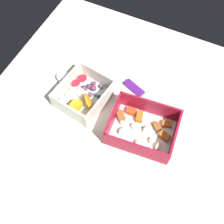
{
  "coord_description": "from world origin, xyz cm",
  "views": [
    {
      "loc": [
        15.43,
        -35.35,
        74.89
      ],
      "look_at": [
        -1.35,
        -0.27,
        4.0
      ],
      "focal_mm": 44.74,
      "sensor_mm": 36.0,
      "label": 1
    }
  ],
  "objects_px": {
    "fruit_bowl": "(83,95)",
    "paper_cup_liner": "(63,78)",
    "pasta_container": "(142,129)",
    "candy_bar": "(134,88)"
  },
  "relations": [
    {
      "from": "pasta_container",
      "to": "candy_bar",
      "type": "distance_m",
      "value": 0.15
    },
    {
      "from": "candy_bar",
      "to": "fruit_bowl",
      "type": "bearing_deg",
      "value": -141.71
    },
    {
      "from": "pasta_container",
      "to": "fruit_bowl",
      "type": "distance_m",
      "value": 0.2
    },
    {
      "from": "candy_bar",
      "to": "pasta_container",
      "type": "bearing_deg",
      "value": -58.15
    },
    {
      "from": "pasta_container",
      "to": "candy_bar",
      "type": "xyz_separation_m",
      "value": [
        -0.08,
        0.12,
        -0.02
      ]
    },
    {
      "from": "candy_bar",
      "to": "paper_cup_liner",
      "type": "relative_size",
      "value": 1.95
    },
    {
      "from": "candy_bar",
      "to": "paper_cup_liner",
      "type": "distance_m",
      "value": 0.23
    },
    {
      "from": "fruit_bowl",
      "to": "paper_cup_liner",
      "type": "relative_size",
      "value": 4.64
    },
    {
      "from": "fruit_bowl",
      "to": "paper_cup_liner",
      "type": "xyz_separation_m",
      "value": [
        -0.09,
        0.04,
        -0.01
      ]
    },
    {
      "from": "pasta_container",
      "to": "fruit_bowl",
      "type": "xyz_separation_m",
      "value": [
        -0.2,
        0.03,
        -0.0
      ]
    }
  ]
}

